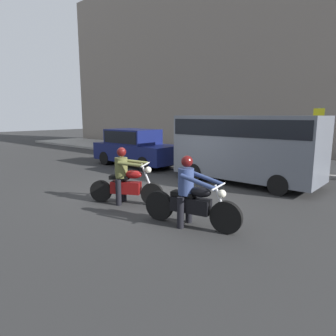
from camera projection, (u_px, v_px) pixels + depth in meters
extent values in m
plane|color=#2A2A2A|center=(153.00, 193.00, 9.35)|extent=(80.00, 80.00, 0.00)
cube|color=gray|center=(262.00, 161.00, 15.28)|extent=(40.00, 4.40, 0.14)
cube|color=slate|center=(294.00, 43.00, 16.71)|extent=(40.00, 1.40, 12.68)
cylinder|color=black|center=(152.00, 194.00, 8.02)|extent=(0.59, 0.40, 0.61)
cylinder|color=black|center=(101.00, 191.00, 8.32)|extent=(0.59, 0.40, 0.61)
cylinder|color=silver|center=(148.00, 179.00, 7.97)|extent=(0.37, 0.23, 0.85)
cube|color=maroon|center=(126.00, 188.00, 8.15)|extent=(0.84, 0.63, 0.32)
ellipsoid|color=maroon|center=(133.00, 174.00, 8.04)|extent=(0.54, 0.44, 0.22)
cube|color=black|center=(119.00, 177.00, 8.14)|extent=(0.57, 0.46, 0.10)
cylinder|color=silver|center=(145.00, 165.00, 7.92)|extent=(0.37, 0.63, 0.04)
sphere|color=silver|center=(148.00, 170.00, 7.92)|extent=(0.17, 0.17, 0.17)
cylinder|color=silver|center=(118.00, 190.00, 8.38)|extent=(0.65, 0.40, 0.07)
cylinder|color=black|center=(118.00, 192.00, 8.00)|extent=(0.20, 0.20, 0.70)
cylinder|color=black|center=(124.00, 189.00, 8.38)|extent=(0.20, 0.20, 0.70)
cylinder|color=brown|center=(121.00, 168.00, 8.08)|extent=(0.46, 0.46, 0.54)
cylinder|color=brown|center=(130.00, 164.00, 7.77)|extent=(0.64, 0.41, 0.15)
cylinder|color=brown|center=(136.00, 162.00, 8.19)|extent=(0.64, 0.41, 0.15)
sphere|color=tan|center=(122.00, 153.00, 8.00)|extent=(0.20, 0.20, 0.20)
sphere|color=#510F0F|center=(121.00, 152.00, 8.00)|extent=(0.25, 0.25, 0.25)
cylinder|color=black|center=(226.00, 217.00, 6.08)|extent=(0.69, 0.24, 0.68)
cylinder|color=black|center=(159.00, 206.00, 6.88)|extent=(0.69, 0.24, 0.68)
cylinder|color=silver|center=(221.00, 202.00, 6.09)|extent=(0.33, 0.11, 0.69)
cube|color=black|center=(191.00, 205.00, 6.45)|extent=(0.91, 0.44, 0.32)
ellipsoid|color=black|center=(200.00, 192.00, 6.29)|extent=(0.52, 0.32, 0.22)
cube|color=black|center=(183.00, 194.00, 6.51)|extent=(0.56, 0.33, 0.10)
cylinder|color=silver|center=(218.00, 187.00, 6.06)|extent=(0.17, 0.70, 0.04)
sphere|color=silver|center=(222.00, 194.00, 6.05)|extent=(0.17, 0.17, 0.17)
cylinder|color=silver|center=(182.00, 206.00, 6.76)|extent=(0.70, 0.20, 0.07)
cylinder|color=black|center=(180.00, 213.00, 6.38)|extent=(0.17, 0.17, 0.67)
cylinder|color=black|center=(189.00, 208.00, 6.72)|extent=(0.17, 0.17, 0.67)
cylinder|color=navy|center=(186.00, 181.00, 6.43)|extent=(0.40, 0.40, 0.57)
cylinder|color=navy|center=(197.00, 182.00, 6.04)|extent=(0.76, 0.23, 0.28)
cylinder|color=navy|center=(206.00, 178.00, 6.42)|extent=(0.76, 0.23, 0.28)
sphere|color=tan|center=(187.00, 163.00, 6.34)|extent=(0.20, 0.20, 0.20)
sphere|color=#510F0F|center=(187.00, 161.00, 6.34)|extent=(0.25, 0.25, 0.25)
cube|color=slate|center=(246.00, 146.00, 10.46)|extent=(4.98, 1.90, 2.12)
cube|color=black|center=(247.00, 127.00, 10.35)|extent=(4.83, 1.93, 0.56)
cylinder|color=black|center=(289.00, 180.00, 9.63)|extent=(0.64, 1.96, 0.64)
cylinder|color=black|center=(208.00, 169.00, 11.63)|extent=(0.64, 1.96, 0.64)
cube|color=#11194C|center=(136.00, 152.00, 14.24)|extent=(4.32, 1.76, 0.80)
cube|color=#11194C|center=(133.00, 136.00, 14.25)|extent=(2.38, 1.62, 0.68)
cube|color=black|center=(133.00, 136.00, 14.25)|extent=(2.19, 1.65, 0.54)
cylinder|color=black|center=(157.00, 162.00, 13.43)|extent=(0.64, 1.82, 0.64)
cylinder|color=black|center=(118.00, 156.00, 15.17)|extent=(0.64, 1.82, 0.64)
cylinder|color=gray|center=(317.00, 138.00, 12.86)|extent=(0.08, 0.08, 2.55)
cube|color=yellow|center=(319.00, 114.00, 12.66)|extent=(0.44, 0.03, 0.44)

